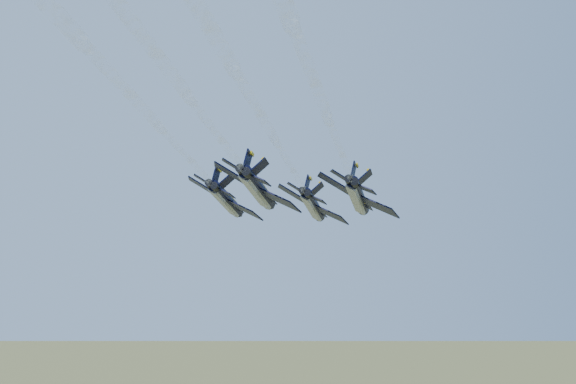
{
  "coord_description": "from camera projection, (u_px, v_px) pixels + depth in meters",
  "views": [
    {
      "loc": [
        -19.83,
        -111.89,
        87.62
      ],
      "look_at": [
        -1.99,
        0.01,
        98.74
      ],
      "focal_mm": 50.0,
      "sensor_mm": 36.0,
      "label": 1
    }
  ],
  "objects": [
    {
      "name": "jet_left",
      "position": [
        227.0,
        200.0,
        114.93
      ],
      "size": [
        10.72,
        16.47,
        6.59
      ],
      "rotation": [
        0.0,
        0.54,
        -0.41
      ],
      "color": "black"
    },
    {
      "name": "jet_slot",
      "position": [
        259.0,
        189.0,
        99.56
      ],
      "size": [
        10.72,
        16.47,
        6.59
      ],
      "rotation": [
        0.0,
        0.54,
        -0.41
      ],
      "color": "black"
    },
    {
      "name": "smoke_trail_lead",
      "position": [
        59.0,
        116.0,
        52.49
      ],
      "size": [
        42.6,
        93.12,
        3.5
      ],
      "rotation": [
        0.0,
        0.54,
        -0.41
      ],
      "color": "white"
    },
    {
      "name": "jet_right",
      "position": [
        359.0,
        197.0,
        110.05
      ],
      "size": [
        10.72,
        16.47,
        6.59
      ],
      "rotation": [
        0.0,
        0.54,
        -0.41
      ],
      "color": "black"
    },
    {
      "name": "jet_lead",
      "position": [
        314.0,
        206.0,
        124.99
      ],
      "size": [
        10.72,
        16.47,
        6.59
      ],
      "rotation": [
        0.0,
        0.54,
        -0.41
      ],
      "color": "black"
    },
    {
      "name": "smoke_trail_right",
      "position": [
        90.0,
        54.0,
        37.55
      ],
      "size": [
        42.6,
        93.12,
        3.5
      ],
      "rotation": [
        0.0,
        0.54,
        -0.41
      ],
      "color": "white"
    }
  ]
}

